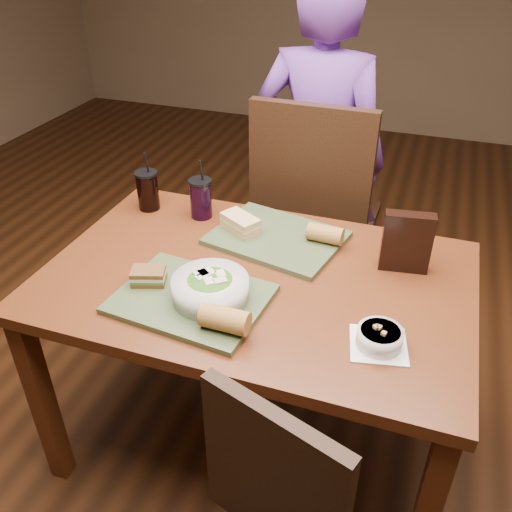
{
  "coord_description": "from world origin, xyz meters",
  "views": [
    {
      "loc": [
        0.45,
        -1.29,
        1.71
      ],
      "look_at": [
        0.0,
        0.0,
        0.82
      ],
      "focal_mm": 38.0,
      "sensor_mm": 36.0,
      "label": 1
    }
  ],
  "objects_px": {
    "soup_bowl": "(380,337)",
    "cup_cola": "(148,190)",
    "tray_near": "(191,299)",
    "baguette_near": "(225,319)",
    "sandwich_far": "(240,223)",
    "baguette_far": "(325,234)",
    "salad_bowl": "(210,287)",
    "dining_table": "(256,298)",
    "tray_far": "(277,238)",
    "chip_bag": "(406,242)",
    "diner": "(319,161)",
    "cup_berry": "(201,198)",
    "chair_far": "(314,212)",
    "sandwich_near": "(149,276)"
  },
  "relations": [
    {
      "from": "soup_bowl",
      "to": "cup_cola",
      "type": "xyz_separation_m",
      "value": [
        -0.92,
        0.48,
        0.05
      ]
    },
    {
      "from": "tray_near",
      "to": "baguette_near",
      "type": "height_order",
      "value": "baguette_near"
    },
    {
      "from": "sandwich_far",
      "to": "baguette_far",
      "type": "bearing_deg",
      "value": 4.36
    },
    {
      "from": "salad_bowl",
      "to": "dining_table",
      "type": "bearing_deg",
      "value": 65.92
    },
    {
      "from": "tray_far",
      "to": "soup_bowl",
      "type": "xyz_separation_m",
      "value": [
        0.4,
        -0.41,
        0.02
      ]
    },
    {
      "from": "tray_far",
      "to": "soup_bowl",
      "type": "height_order",
      "value": "soup_bowl"
    },
    {
      "from": "cup_cola",
      "to": "chip_bag",
      "type": "bearing_deg",
      "value": -5.91
    },
    {
      "from": "baguette_near",
      "to": "diner",
      "type": "bearing_deg",
      "value": 91.17
    },
    {
      "from": "sandwich_far",
      "to": "baguette_near",
      "type": "height_order",
      "value": "baguette_near"
    },
    {
      "from": "dining_table",
      "to": "soup_bowl",
      "type": "height_order",
      "value": "soup_bowl"
    },
    {
      "from": "soup_bowl",
      "to": "baguette_far",
      "type": "distance_m",
      "value": 0.49
    },
    {
      "from": "dining_table",
      "to": "tray_far",
      "type": "bearing_deg",
      "value": 90.37
    },
    {
      "from": "chip_bag",
      "to": "tray_far",
      "type": "bearing_deg",
      "value": 167.15
    },
    {
      "from": "soup_bowl",
      "to": "baguette_far",
      "type": "relative_size",
      "value": 1.47
    },
    {
      "from": "soup_bowl",
      "to": "baguette_near",
      "type": "distance_m",
      "value": 0.4
    },
    {
      "from": "tray_near",
      "to": "soup_bowl",
      "type": "relative_size",
      "value": 2.45
    },
    {
      "from": "tray_near",
      "to": "salad_bowl",
      "type": "bearing_deg",
      "value": 13.68
    },
    {
      "from": "salad_bowl",
      "to": "cup_cola",
      "type": "relative_size",
      "value": 0.96
    },
    {
      "from": "diner",
      "to": "tray_near",
      "type": "distance_m",
      "value": 1.05
    },
    {
      "from": "dining_table",
      "to": "tray_near",
      "type": "xyz_separation_m",
      "value": [
        -0.13,
        -0.19,
        0.1
      ]
    },
    {
      "from": "salad_bowl",
      "to": "cup_berry",
      "type": "distance_m",
      "value": 0.52
    },
    {
      "from": "chair_far",
      "to": "chip_bag",
      "type": "relative_size",
      "value": 5.72
    },
    {
      "from": "soup_bowl",
      "to": "sandwich_near",
      "type": "distance_m",
      "value": 0.68
    },
    {
      "from": "chair_far",
      "to": "cup_berry",
      "type": "height_order",
      "value": "chair_far"
    },
    {
      "from": "dining_table",
      "to": "cup_cola",
      "type": "xyz_separation_m",
      "value": [
        -0.52,
        0.28,
        0.16
      ]
    },
    {
      "from": "sandwich_far",
      "to": "cup_cola",
      "type": "height_order",
      "value": "cup_cola"
    },
    {
      "from": "chip_bag",
      "to": "cup_berry",
      "type": "bearing_deg",
      "value": 163.67
    },
    {
      "from": "baguette_near",
      "to": "chip_bag",
      "type": "bearing_deg",
      "value": 48.83
    },
    {
      "from": "dining_table",
      "to": "cup_cola",
      "type": "relative_size",
      "value": 5.74
    },
    {
      "from": "salad_bowl",
      "to": "cup_berry",
      "type": "height_order",
      "value": "cup_berry"
    },
    {
      "from": "diner",
      "to": "baguette_far",
      "type": "bearing_deg",
      "value": 107.35
    },
    {
      "from": "soup_bowl",
      "to": "cup_cola",
      "type": "height_order",
      "value": "cup_cola"
    },
    {
      "from": "tray_near",
      "to": "sandwich_near",
      "type": "xyz_separation_m",
      "value": [
        -0.15,
        0.02,
        0.03
      ]
    },
    {
      "from": "diner",
      "to": "salad_bowl",
      "type": "height_order",
      "value": "diner"
    },
    {
      "from": "diner",
      "to": "soup_bowl",
      "type": "relative_size",
      "value": 9.09
    },
    {
      "from": "chair_far",
      "to": "sandwich_far",
      "type": "bearing_deg",
      "value": -106.71
    },
    {
      "from": "salad_bowl",
      "to": "soup_bowl",
      "type": "relative_size",
      "value": 1.27
    },
    {
      "from": "sandwich_far",
      "to": "cup_berry",
      "type": "height_order",
      "value": "cup_berry"
    },
    {
      "from": "cup_cola",
      "to": "chair_far",
      "type": "bearing_deg",
      "value": 37.92
    },
    {
      "from": "tray_far",
      "to": "cup_berry",
      "type": "distance_m",
      "value": 0.32
    },
    {
      "from": "dining_table",
      "to": "chip_bag",
      "type": "relative_size",
      "value": 6.7
    },
    {
      "from": "tray_near",
      "to": "salad_bowl",
      "type": "height_order",
      "value": "salad_bowl"
    },
    {
      "from": "sandwich_near",
      "to": "baguette_far",
      "type": "relative_size",
      "value": 0.97
    },
    {
      "from": "baguette_near",
      "to": "chip_bag",
      "type": "distance_m",
      "value": 0.62
    },
    {
      "from": "sandwich_far",
      "to": "cup_cola",
      "type": "bearing_deg",
      "value": 169.92
    },
    {
      "from": "cup_cola",
      "to": "chip_bag",
      "type": "xyz_separation_m",
      "value": [
        0.94,
        -0.1,
        0.02
      ]
    },
    {
      "from": "sandwich_near",
      "to": "sandwich_far",
      "type": "relative_size",
      "value": 0.74
    },
    {
      "from": "tray_far",
      "to": "chip_bag",
      "type": "xyz_separation_m",
      "value": [
        0.42,
        -0.03,
        0.09
      ]
    },
    {
      "from": "dining_table",
      "to": "tray_near",
      "type": "bearing_deg",
      "value": -125.62
    },
    {
      "from": "dining_table",
      "to": "tray_far",
      "type": "relative_size",
      "value": 3.1
    }
  ]
}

